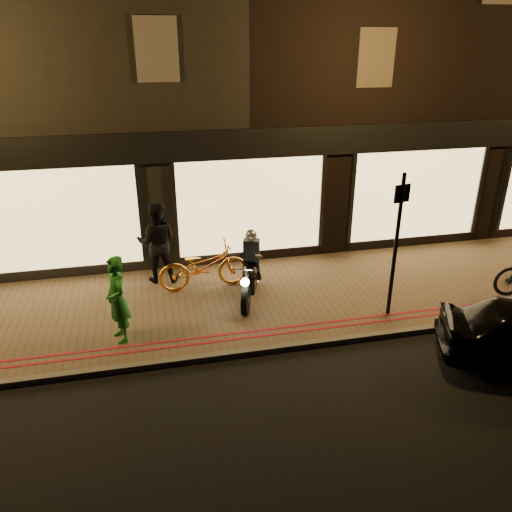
{
  "coord_description": "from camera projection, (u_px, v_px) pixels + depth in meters",
  "views": [
    {
      "loc": [
        -2.44,
        -7.56,
        5.42
      ],
      "look_at": [
        -0.28,
        2.07,
        1.1
      ],
      "focal_mm": 35.0,
      "sensor_mm": 36.0,
      "label": 1
    }
  ],
  "objects": [
    {
      "name": "sign_post",
      "position": [
        397.0,
        239.0,
        9.82
      ],
      "size": [
        0.35,
        0.1,
        3.0
      ],
      "rotation": [
        0.0,
        0.0,
        0.21
      ],
      "color": "black",
      "rests_on": "sidewalk"
    },
    {
      "name": "ground",
      "position": [
        294.0,
        351.0,
        9.42
      ],
      "size": [
        90.0,
        90.0,
        0.0
      ],
      "primitive_type": "plane",
      "color": "black",
      "rests_on": "ground"
    },
    {
      "name": "building_row",
      "position": [
        217.0,
        79.0,
        15.76
      ],
      "size": [
        48.0,
        10.11,
        8.5
      ],
      "color": "black",
      "rests_on": "ground"
    },
    {
      "name": "motorcycle",
      "position": [
        250.0,
        273.0,
        10.84
      ],
      "size": [
        0.87,
        1.86,
        1.59
      ],
      "rotation": [
        0.0,
        0.0,
        -0.35
      ],
      "color": "black",
      "rests_on": "sidewalk"
    },
    {
      "name": "sidewalk",
      "position": [
        269.0,
        299.0,
        11.19
      ],
      "size": [
        50.0,
        4.0,
        0.12
      ],
      "primitive_type": "cube",
      "color": "brown",
      "rests_on": "ground"
    },
    {
      "name": "person_green",
      "position": [
        117.0,
        300.0,
        9.25
      ],
      "size": [
        0.61,
        0.73,
        1.7
      ],
      "primitive_type": "imported",
      "rotation": [
        0.0,
        0.0,
        -1.19
      ],
      "color": "#207925",
      "rests_on": "sidewalk"
    },
    {
      "name": "person_dark",
      "position": [
        157.0,
        242.0,
        11.55
      ],
      "size": [
        1.03,
        0.85,
        1.92
      ],
      "primitive_type": "imported",
      "rotation": [
        0.0,
        0.0,
        3.0
      ],
      "color": "black",
      "rests_on": "sidewalk"
    },
    {
      "name": "red_kerb_lines",
      "position": [
        287.0,
        330.0,
        9.87
      ],
      "size": [
        50.0,
        0.26,
        0.01
      ],
      "color": "maroon",
      "rests_on": "sidewalk"
    },
    {
      "name": "kerb_stone",
      "position": [
        294.0,
        347.0,
        9.45
      ],
      "size": [
        50.0,
        0.14,
        0.12
      ],
      "primitive_type": "cube",
      "color": "#59544C",
      "rests_on": "ground"
    },
    {
      "name": "bicycle_gold",
      "position": [
        203.0,
        266.0,
        11.35
      ],
      "size": [
        2.09,
        0.84,
        1.08
      ],
      "primitive_type": "imported",
      "rotation": [
        0.0,
        0.0,
        1.63
      ],
      "color": "orange",
      "rests_on": "sidewalk"
    }
  ]
}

